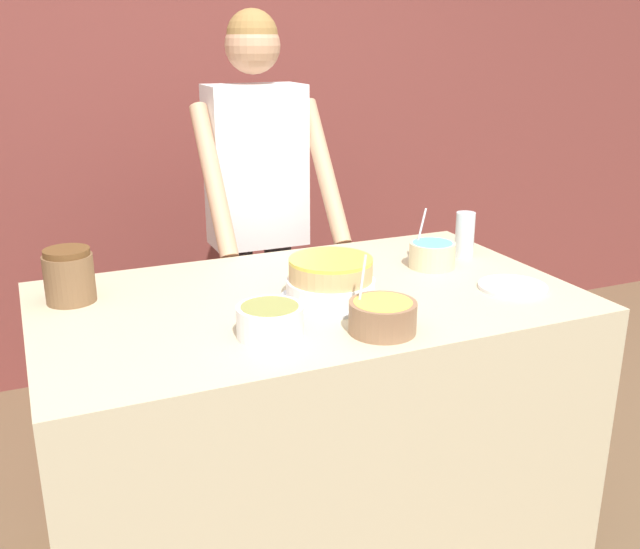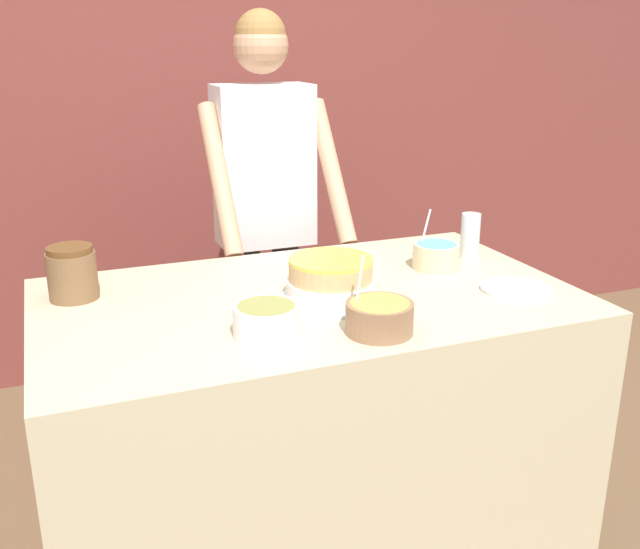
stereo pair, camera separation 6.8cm
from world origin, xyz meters
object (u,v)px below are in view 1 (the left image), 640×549
frosting_bowl_yellow (383,316)px  stoneware_jar (69,276)px  cake (331,281)px  frosting_bowl_blue (432,254)px  frosting_bowl_olive (270,320)px  person_baker (257,188)px  ceramic_plate (513,287)px  drinking_glass (465,235)px

frosting_bowl_yellow → stoneware_jar: bearing=142.2°
cake → frosting_bowl_blue: (0.43, 0.15, -0.01)m
cake → frosting_bowl_olive: (-0.24, -0.17, -0.02)m
person_baker → frosting_bowl_olive: bearing=-107.3°
person_baker → frosting_bowl_olive: person_baker is taller
cake → ceramic_plate: size_ratio=1.44×
frosting_bowl_blue → ceramic_plate: bearing=-68.5°
cake → frosting_bowl_yellow: bearing=-84.0°
person_baker → frosting_bowl_olive: 1.10m
cake → stoneware_jar: size_ratio=1.89×
cake → frosting_bowl_blue: bearing=19.6°
frosting_bowl_blue → drinking_glass: frosting_bowl_blue is taller
drinking_glass → ceramic_plate: bearing=-99.2°
person_baker → cake: (-0.08, -0.87, -0.10)m
cake → stoneware_jar: stoneware_jar is taller
frosting_bowl_olive → drinking_glass: size_ratio=1.10×
drinking_glass → ceramic_plate: (-0.05, -0.34, -0.07)m
person_baker → cake: bearing=-95.2°
ceramic_plate → frosting_bowl_olive: bearing=-176.5°
cake → frosting_bowl_blue: 0.46m
person_baker → frosting_bowl_yellow: size_ratio=8.94×
frosting_bowl_yellow → drinking_glass: frosting_bowl_yellow is taller
frosting_bowl_blue → frosting_bowl_olive: (-0.68, -0.33, -0.00)m
frosting_bowl_olive → frosting_bowl_blue: bearing=25.7°
cake → ceramic_plate: (0.54, -0.12, -0.05)m
ceramic_plate → stoneware_jar: size_ratio=1.31×
drinking_glass → ceramic_plate: 0.35m
frosting_bowl_blue → frosting_bowl_yellow: bearing=-134.4°
frosting_bowl_blue → drinking_glass: (0.16, 0.06, 0.03)m
cake → frosting_bowl_olive: bearing=-144.9°
frosting_bowl_blue → frosting_bowl_yellow: frosting_bowl_yellow is taller
frosting_bowl_blue → frosting_bowl_olive: size_ratio=1.09×
cake → frosting_bowl_yellow: 0.26m
ceramic_plate → drinking_glass: bearing=80.8°
person_baker → stoneware_jar: (-0.76, -0.58, -0.08)m
frosting_bowl_blue → frosting_bowl_yellow: size_ratio=0.97×
ceramic_plate → cake: bearing=167.1°
drinking_glass → stoneware_jar: 1.28m
person_baker → cake: size_ratio=5.82×
drinking_glass → frosting_bowl_yellow: bearing=-140.4°
frosting_bowl_yellow → drinking_glass: 0.74m
frosting_bowl_blue → ceramic_plate: 0.30m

